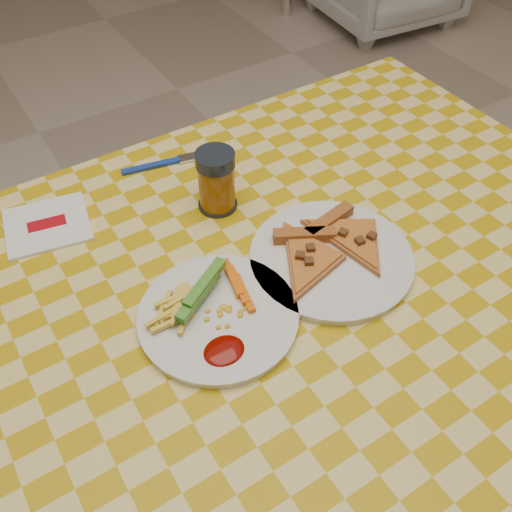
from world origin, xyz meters
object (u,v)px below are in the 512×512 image
at_px(table, 267,313).
at_px(drink_glass, 216,181).
at_px(plate_left, 218,317).
at_px(plate_right, 331,259).

relative_size(table, drink_glass, 11.60).
xyz_separation_m(plate_left, plate_right, (0.21, 0.00, 0.00)).
bearing_deg(table, drink_glass, 82.66).
distance_m(table, plate_right, 0.14).
bearing_deg(plate_left, table, 11.07).
bearing_deg(plate_right, table, 172.43).
height_order(plate_left, drink_glass, drink_glass).
height_order(table, plate_right, plate_right).
height_order(table, plate_left, plate_left).
bearing_deg(plate_right, drink_glass, 111.78).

